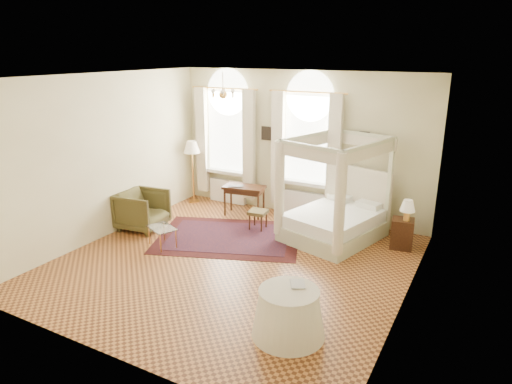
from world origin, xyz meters
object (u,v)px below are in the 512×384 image
writing_desk (244,190)px  side_table (289,313)px  canopy_bed (333,217)px  floor_lamp (192,150)px  stool (258,214)px  coffee_table (162,229)px  armchair (143,210)px  nightstand (402,234)px

writing_desk → side_table: 4.79m
canopy_bed → floor_lamp: size_ratio=1.44×
canopy_bed → stool: 1.62m
coffee_table → floor_lamp: (-1.10, 2.56, 0.98)m
armchair → nightstand: bearing=-79.5°
armchair → coffee_table: bearing=-126.3°
floor_lamp → coffee_table: bearing=-66.8°
armchair → stool: bearing=-69.5°
canopy_bed → floor_lamp: (-3.91, 0.58, 0.87)m
coffee_table → writing_desk: bearing=77.3°
coffee_table → floor_lamp: bearing=113.2°
canopy_bed → side_table: size_ratio=2.26×
armchair → side_table: armchair is taller
canopy_bed → coffee_table: bearing=-144.9°
stool → floor_lamp: size_ratio=0.27×
writing_desk → floor_lamp: 1.80m
armchair → side_table: bearing=-122.1°
stool → floor_lamp: floor_lamp is taller
writing_desk → nightstand: bearing=-2.3°
canopy_bed → nightstand: canopy_bed is taller
nightstand → armchair: size_ratio=0.64×
canopy_bed → armchair: size_ratio=2.44×
armchair → canopy_bed: bearing=-76.5°
canopy_bed → side_table: bearing=-80.4°
canopy_bed → floor_lamp: bearing=171.5°
canopy_bed → writing_desk: 2.32m
canopy_bed → floor_lamp: canopy_bed is taller
stool → side_table: (2.18, -3.19, -0.02)m
coffee_table → canopy_bed: bearing=35.1°
armchair → coffee_table: (0.98, -0.55, -0.06)m
nightstand → stool: bearing=-170.8°
stool → coffee_table: (-1.22, -1.70, 0.01)m
armchair → floor_lamp: floor_lamp is taller
canopy_bed → coffee_table: canopy_bed is taller
stool → armchair: size_ratio=0.46×
coffee_table → floor_lamp: floor_lamp is taller
writing_desk → floor_lamp: floor_lamp is taller
side_table → stool: bearing=124.3°
nightstand → side_table: (-0.75, -3.67, 0.04)m
stool → floor_lamp: (-2.32, 0.86, 0.99)m
nightstand → stool: nightstand is taller
side_table → canopy_bed: bearing=99.6°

